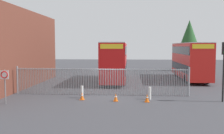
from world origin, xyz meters
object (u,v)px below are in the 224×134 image
Objects in this scene: bollard_center_front at (150,93)px; traffic_cone_mid_forecourt at (147,98)px; double_decker_bus_near_gate at (115,60)px; traffic_cone_near_kerb at (116,97)px; double_decker_bus_behind_fence_left at (190,60)px; traffic_light_kerbside at (224,61)px; traffic_cone_by_gate at (82,96)px; speed_limit_sign_post at (5,79)px; bollard_near_left at (82,92)px.

traffic_cone_mid_forecourt is (-0.27, -0.95, -0.19)m from bollard_center_front.
double_decker_bus_near_gate reaches higher than bollard_center_front.
double_decker_bus_near_gate is 10.94m from traffic_cone_near_kerb.
double_decker_bus_behind_fence_left is at bearing 64.61° from bollard_center_front.
traffic_cone_by_gate is at bearing -179.87° from traffic_light_kerbside.
double_decker_bus_near_gate is at bearing 60.44° from speed_limit_sign_post.
traffic_cone_mid_forecourt is 0.14× the size of traffic_light_kerbside.
speed_limit_sign_post is at bearing -167.23° from bollard_center_front.
double_decker_bus_near_gate is at bearing 78.33° from bollard_near_left.
speed_limit_sign_post is (-7.59, -1.48, 1.49)m from traffic_cone_near_kerb.
speed_limit_sign_post reaches higher than bollard_center_front.
traffic_cone_by_gate is 4.83m from traffic_cone_mid_forecourt.
double_decker_bus_near_gate is 11.38× the size of bollard_near_left.
double_decker_bus_behind_fence_left is 11.38× the size of bollard_near_left.
traffic_light_kerbside is (5.46, 0.46, 2.70)m from traffic_cone_mid_forecourt.
double_decker_bus_near_gate reaches higher than traffic_cone_mid_forecourt.
traffic_cone_near_kerb is 7.87m from speed_limit_sign_post.
bollard_near_left is 10.72m from traffic_light_kerbside.
traffic_light_kerbside is (7.72, 0.32, 2.70)m from traffic_cone_near_kerb.
speed_limit_sign_post is 0.56× the size of traffic_light_kerbside.
bollard_center_front is at bearing -2.28° from bollard_near_left.
traffic_cone_by_gate is at bearing 173.27° from traffic_cone_near_kerb.
traffic_light_kerbside is at bearing 2.40° from traffic_cone_near_kerb.
traffic_cone_by_gate is at bearing 19.38° from speed_limit_sign_post.
double_decker_bus_behind_fence_left is 18.32× the size of traffic_cone_by_gate.
double_decker_bus_behind_fence_left is 12.56m from traffic_light_kerbside.
traffic_cone_near_kerb is (-8.25, -12.86, -2.13)m from double_decker_bus_behind_fence_left.
traffic_light_kerbside is at bearing -51.04° from double_decker_bus_near_gate.
bollard_center_front is at bearing 12.77° from speed_limit_sign_post.
traffic_cone_mid_forecourt is 6.10m from traffic_light_kerbside.
traffic_cone_by_gate is (-5.08, -0.52, -0.19)m from bollard_center_front.
bollard_near_left reaches higher than traffic_cone_near_kerb.
speed_limit_sign_post is at bearing -153.01° from bollard_near_left.
traffic_cone_near_kerb is at bearing -122.67° from double_decker_bus_behind_fence_left.
traffic_cone_near_kerb is at bearing -177.60° from traffic_light_kerbside.
bollard_near_left is 0.22× the size of traffic_light_kerbside.
speed_limit_sign_post is at bearing -160.62° from traffic_cone_by_gate.
traffic_cone_near_kerb is at bearing 176.62° from traffic_cone_mid_forecourt.
traffic_cone_by_gate is at bearing -100.16° from double_decker_bus_near_gate.
traffic_cone_near_kerb is at bearing -6.73° from traffic_cone_by_gate.
traffic_cone_by_gate and traffic_cone_near_kerb have the same top height.
traffic_cone_by_gate is at bearing -130.67° from double_decker_bus_behind_fence_left.
traffic_cone_mid_forecourt is at bearing -13.20° from bollard_near_left.
bollard_near_left is 5.66m from speed_limit_sign_post.
traffic_cone_by_gate and traffic_cone_mid_forecourt have the same top height.
bollard_near_left is (-2.00, -9.68, -1.95)m from double_decker_bus_near_gate.
traffic_light_kerbside is (-0.53, -12.54, 0.56)m from double_decker_bus_behind_fence_left.
bollard_center_front is 0.40× the size of speed_limit_sign_post.
traffic_cone_mid_forecourt is 1.00× the size of traffic_cone_near_kerb.
traffic_cone_mid_forecourt is 10.05m from speed_limit_sign_post.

